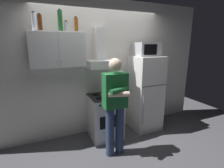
% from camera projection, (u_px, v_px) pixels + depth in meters
% --- Properties ---
extents(ground_plane, '(7.00, 7.00, 0.00)m').
position_uv_depth(ground_plane, '(112.00, 141.00, 3.27)').
color(ground_plane, '#4C4C51').
extents(back_wall_tiled, '(4.80, 0.10, 2.70)m').
position_uv_depth(back_wall_tiled, '(101.00, 68.00, 3.49)').
color(back_wall_tiled, silver).
rests_on(back_wall_tiled, ground_plane).
extents(upper_cabinet, '(0.90, 0.37, 0.60)m').
position_uv_depth(upper_cabinet, '(58.00, 50.00, 2.86)').
color(upper_cabinet, silver).
extents(stove_oven, '(0.60, 0.62, 0.87)m').
position_uv_depth(stove_oven, '(105.00, 116.00, 3.37)').
color(stove_oven, white).
rests_on(stove_oven, ground_plane).
extents(range_hood, '(0.60, 0.44, 0.75)m').
position_uv_depth(range_hood, '(102.00, 57.00, 3.21)').
color(range_hood, white).
extents(refrigerator, '(0.60, 0.62, 1.60)m').
position_uv_depth(refrigerator, '(145.00, 93.00, 3.65)').
color(refrigerator, white).
rests_on(refrigerator, ground_plane).
extents(microwave, '(0.48, 0.37, 0.28)m').
position_uv_depth(microwave, '(147.00, 49.00, 3.45)').
color(microwave, '#B7BABF').
rests_on(microwave, refrigerator).
extents(person_standing, '(0.38, 0.33, 1.64)m').
position_uv_depth(person_standing, '(115.00, 104.00, 2.70)').
color(person_standing, navy).
rests_on(person_standing, ground_plane).
extents(cooking_pot, '(0.30, 0.20, 0.09)m').
position_uv_depth(cooking_pot, '(113.00, 94.00, 3.20)').
color(cooking_pot, '#B7BABF').
rests_on(cooking_pot, stove_oven).
extents(bottle_rum_dark, '(0.07, 0.07, 0.27)m').
position_uv_depth(bottle_rum_dark, '(40.00, 23.00, 2.70)').
color(bottle_rum_dark, '#47230F').
rests_on(bottle_rum_dark, upper_cabinet).
extents(bottle_wine_green, '(0.08, 0.08, 0.36)m').
position_uv_depth(bottle_wine_green, '(60.00, 21.00, 2.79)').
color(bottle_wine_green, '#19471E').
rests_on(bottle_wine_green, upper_cabinet).
extents(bottle_beer_brown, '(0.07, 0.07, 0.26)m').
position_uv_depth(bottle_beer_brown, '(76.00, 25.00, 2.93)').
color(bottle_beer_brown, brown).
rests_on(bottle_beer_brown, upper_cabinet).
extents(bottle_vodka_clear, '(0.07, 0.07, 0.28)m').
position_uv_depth(bottle_vodka_clear, '(34.00, 22.00, 2.60)').
color(bottle_vodka_clear, silver).
rests_on(bottle_vodka_clear, upper_cabinet).
extents(bottle_canister_steel, '(0.08, 0.08, 0.19)m').
position_uv_depth(bottle_canister_steel, '(66.00, 27.00, 2.88)').
color(bottle_canister_steel, '#B2B5BA').
rests_on(bottle_canister_steel, upper_cabinet).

